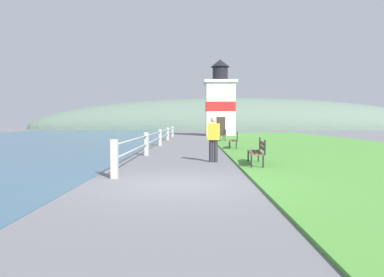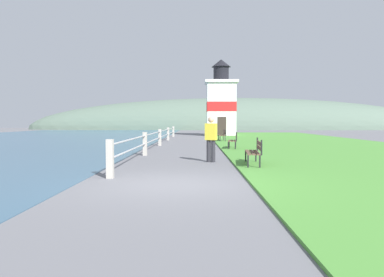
{
  "view_description": "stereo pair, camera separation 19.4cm",
  "coord_description": "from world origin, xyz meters",
  "px_view_note": "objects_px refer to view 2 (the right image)",
  "views": [
    {
      "loc": [
        0.37,
        -8.94,
        1.53
      ],
      "look_at": [
        0.21,
        17.83,
        0.3
      ],
      "focal_mm": 35.0,
      "sensor_mm": 36.0,
      "label": 1
    },
    {
      "loc": [
        0.57,
        -8.93,
        1.53
      ],
      "look_at": [
        0.21,
        17.83,
        0.3
      ],
      "focal_mm": 35.0,
      "sensor_mm": 36.0,
      "label": 2
    }
  ],
  "objects_px": {
    "park_bench_midway": "(234,140)",
    "lighthouse": "(221,104)",
    "park_bench_far": "(223,134)",
    "person_strolling": "(211,138)",
    "park_bench_near": "(255,150)"
  },
  "relations": [
    {
      "from": "person_strolling",
      "to": "park_bench_midway",
      "type": "bearing_deg",
      "value": 10.46
    },
    {
      "from": "park_bench_near",
      "to": "park_bench_far",
      "type": "height_order",
      "value": "same"
    },
    {
      "from": "park_bench_midway",
      "to": "park_bench_far",
      "type": "xyz_separation_m",
      "value": [
        -0.02,
        8.24,
        0.0
      ]
    },
    {
      "from": "park_bench_midway",
      "to": "lighthouse",
      "type": "xyz_separation_m",
      "value": [
        0.57,
        19.79,
        2.88
      ]
    },
    {
      "from": "lighthouse",
      "to": "person_strolling",
      "type": "relative_size",
      "value": 4.79
    },
    {
      "from": "park_bench_far",
      "to": "person_strolling",
      "type": "xyz_separation_m",
      "value": [
        -1.47,
        -14.7,
        0.38
      ]
    },
    {
      "from": "lighthouse",
      "to": "person_strolling",
      "type": "distance_m",
      "value": 26.45
    },
    {
      "from": "park_bench_near",
      "to": "lighthouse",
      "type": "distance_m",
      "value": 27.64
    },
    {
      "from": "park_bench_near",
      "to": "park_bench_midway",
      "type": "height_order",
      "value": "same"
    },
    {
      "from": "park_bench_near",
      "to": "lighthouse",
      "type": "relative_size",
      "value": 0.24
    },
    {
      "from": "lighthouse",
      "to": "park_bench_far",
      "type": "bearing_deg",
      "value": -92.9
    },
    {
      "from": "park_bench_near",
      "to": "park_bench_midway",
      "type": "distance_m",
      "value": 7.69
    },
    {
      "from": "park_bench_far",
      "to": "lighthouse",
      "type": "height_order",
      "value": "lighthouse"
    },
    {
      "from": "park_bench_far",
      "to": "park_bench_near",
      "type": "bearing_deg",
      "value": 89.7
    },
    {
      "from": "lighthouse",
      "to": "person_strolling",
      "type": "bearing_deg",
      "value": -94.48
    }
  ]
}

